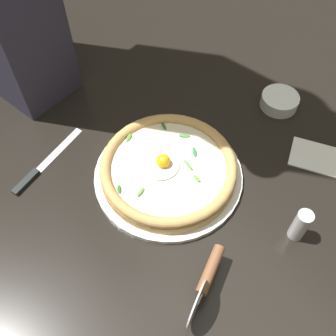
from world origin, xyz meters
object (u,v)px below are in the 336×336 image
object	(u,v)px
pizza	(168,168)
folded_napkin	(321,158)
side_bowl	(279,101)
pizza_cutter	(206,281)
pepper_shaker	(300,225)
table_knife	(39,170)

from	to	relation	value
pizza	folded_napkin	distance (m)	0.37
side_bowl	pizza_cutter	size ratio (longest dim) A/B	0.63
side_bowl	folded_napkin	bearing A→B (deg)	-109.83
pizza	pizza_cutter	world-z (taller)	pizza_cutter
pepper_shaker	table_knife	bearing A→B (deg)	122.03
folded_napkin	pizza_cutter	bearing A→B (deg)	-175.37
folded_napkin	pizza	bearing A→B (deg)	145.74
pizza_cutter	pizza	bearing A→B (deg)	62.84
table_knife	pizza_cutter	bearing A→B (deg)	-78.76
pizza_cutter	table_knife	distance (m)	0.46
pizza	folded_napkin	world-z (taller)	pizza
pizza_cutter	folded_napkin	world-z (taller)	pizza_cutter
folded_napkin	pepper_shaker	bearing A→B (deg)	-158.47
side_bowl	pizza_cutter	distance (m)	0.54
side_bowl	pizza_cutter	xyz separation A→B (m)	(-0.49, -0.21, 0.03)
table_knife	folded_napkin	world-z (taller)	table_knife
table_knife	pepper_shaker	world-z (taller)	pepper_shaker
side_bowl	table_knife	bearing A→B (deg)	157.46
table_knife	pepper_shaker	distance (m)	0.59
pizza_cutter	folded_napkin	bearing A→B (deg)	4.63
pizza	pepper_shaker	size ratio (longest dim) A/B	3.67
pizza	pepper_shaker	world-z (taller)	pepper_shaker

